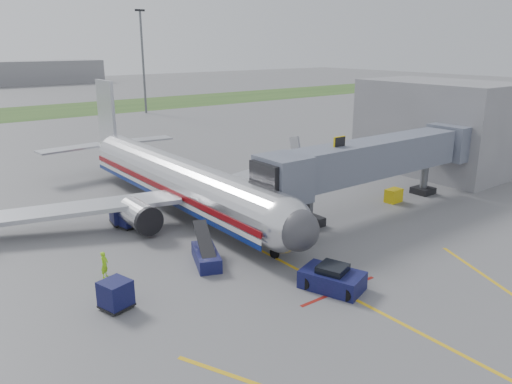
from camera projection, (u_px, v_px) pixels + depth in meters
ground at (294, 268)px, 32.35m from camera, size 400.00×400.00×0.00m
grass_strip at (0, 115)px, 101.05m from camera, size 300.00×25.00×0.01m
apron_markings at (385, 315)px, 26.70m from camera, size 21.52×50.00×0.01m
airliner at (178, 179)px, 43.24m from camera, size 32.10×35.67×10.25m
jet_bridge at (370, 160)px, 42.34m from camera, size 25.30×4.00×6.90m
terminal at (437, 127)px, 55.92m from camera, size 10.00×16.00×10.00m
light_mast_right at (143, 60)px, 100.99m from camera, size 2.00×0.44×20.40m
pushback_tug at (332, 279)px, 29.45m from camera, size 3.28×4.11×1.49m
baggage_cart_a at (122, 212)px, 39.89m from camera, size 2.06×2.06×1.96m
baggage_cart_b at (116, 295)px, 27.17m from camera, size 1.87×1.87×1.63m
baggage_cart_c at (129, 218)px, 39.20m from camera, size 1.64×1.64×1.51m
belt_loader at (206, 256)px, 32.87m from camera, size 2.74×4.55×2.16m
ground_power_cart at (394, 196)px, 45.55m from camera, size 1.60×1.12×1.23m
ramp_worker at (104, 265)px, 30.79m from camera, size 0.73×0.72×1.70m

